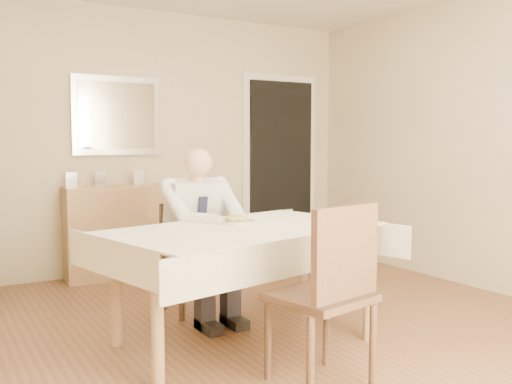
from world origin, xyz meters
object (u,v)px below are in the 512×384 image
dining_table (244,240)px  sideboard (124,231)px  chair_far (189,251)px  seated_man (204,225)px  coffee_mug (324,217)px  chair_near (330,286)px

dining_table → sideboard: (-0.10, 2.20, -0.23)m
dining_table → chair_far: 0.90m
sideboard → seated_man: bearing=-83.9°
dining_table → coffee_mug: 0.57m
chair_near → sideboard: chair_near is taller
seated_man → coffee_mug: bearing=-52.5°
dining_table → chair_near: (0.04, -0.84, -0.11)m
dining_table → coffee_mug: bearing=-24.8°
chair_near → sideboard: (-0.14, 3.04, -0.12)m
coffee_mug → dining_table: bearing=168.1°
chair_far → coffee_mug: bearing=-63.3°
chair_far → sideboard: size_ratio=0.75×
dining_table → chair_far: size_ratio=2.35×
dining_table → seated_man: 0.59m
chair_far → coffee_mug: (0.54, -0.99, 0.34)m
coffee_mug → chair_near: bearing=-124.8°
chair_near → seated_man: 1.44m
dining_table → chair_far: (0.00, 0.87, -0.21)m
chair_near → coffee_mug: (0.51, 0.73, 0.24)m
chair_far → sideboard: sideboard is taller
chair_far → coffee_mug: size_ratio=7.19×
chair_far → sideboard: bearing=92.4°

